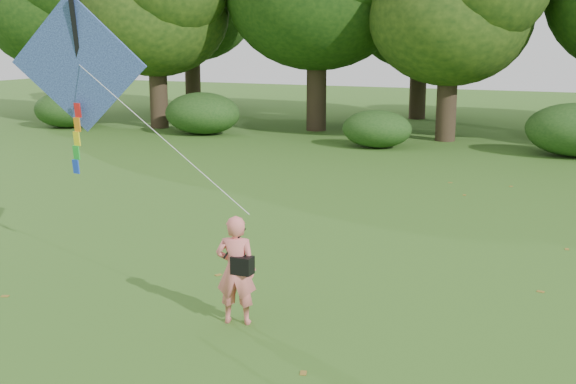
% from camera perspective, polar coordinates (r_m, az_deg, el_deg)
% --- Properties ---
extents(ground, '(100.00, 100.00, 0.00)m').
position_cam_1_polar(ground, '(10.69, 0.75, -10.45)').
color(ground, '#265114').
rests_on(ground, ground).
extents(man_kite_flyer, '(0.67, 0.53, 1.62)m').
position_cam_1_polar(man_kite_flyer, '(10.52, -4.12, -6.16)').
color(man_kite_flyer, '#EA736E').
rests_on(man_kite_flyer, ground).
extents(crossbody_bag, '(0.43, 0.20, 0.68)m').
position_cam_1_polar(crossbody_bag, '(10.41, -3.64, -5.73)').
color(crossbody_bag, black).
rests_on(crossbody_bag, ground).
extents(flying_kite, '(5.39, 1.99, 3.23)m').
position_cam_1_polar(flying_kite, '(13.46, -16.19, 9.48)').
color(flying_kite, '#2939B3').
rests_on(flying_kite, ground).
extents(shrub_band, '(39.15, 3.22, 1.88)m').
position_cam_1_polar(shrub_band, '(27.27, 13.98, 4.94)').
color(shrub_band, '#264919').
rests_on(shrub_band, ground).
extents(fallen_leaves, '(9.90, 14.43, 0.01)m').
position_cam_1_polar(fallen_leaves, '(14.88, 12.49, -4.16)').
color(fallen_leaves, olive).
rests_on(fallen_leaves, ground).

